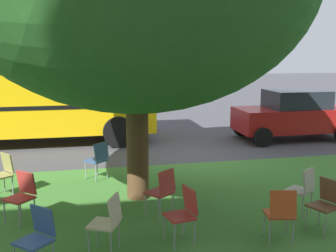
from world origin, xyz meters
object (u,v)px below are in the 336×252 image
object	(u,v)px
chair_1	(162,189)
parked_car	(293,114)
chair_3	(303,187)
chair_9	(37,234)
chair_8	(108,219)
chair_5	(3,171)
chair_7	(22,193)
chair_2	(326,201)
chair_4	(184,211)
chair_10	(281,211)
chair_6	(98,158)

from	to	relation	value
chair_1	parked_car	world-z (taller)	parked_car
chair_3	chair_9	size ratio (longest dim) A/B	1.00
chair_1	chair_8	xyz separation A→B (m)	(1.03, 1.16, 0.00)
chair_5	chair_7	world-z (taller)	same
chair_3	chair_8	xyz separation A→B (m)	(3.53, 0.73, 0.00)
chair_2	chair_5	bearing A→B (deg)	-27.84
chair_4	chair_8	bearing A→B (deg)	4.79
chair_10	chair_3	bearing A→B (deg)	-133.85
chair_7	chair_4	bearing A→B (deg)	151.85
chair_1	chair_8	size ratio (longest dim) A/B	1.00
chair_7	chair_10	size ratio (longest dim) A/B	1.00
chair_6	chair_7	bearing A→B (deg)	57.32
chair_8	parked_car	size ratio (longest dim) A/B	0.24
chair_8	chair_7	bearing A→B (deg)	-46.51
chair_1	parked_car	bearing A→B (deg)	-134.50
chair_1	chair_5	world-z (taller)	same
chair_3	chair_4	xyz separation A→B (m)	(2.37, 0.64, 0.00)
chair_8	chair_2	bearing A→B (deg)	-179.70
chair_5	chair_10	size ratio (longest dim) A/B	1.00
chair_8	chair_6	bearing A→B (deg)	-90.26
chair_3	chair_5	bearing A→B (deg)	-21.70
chair_3	chair_9	bearing A→B (deg)	13.06
chair_4	chair_10	distance (m)	1.49
chair_3	chair_6	world-z (taller)	same
chair_6	parked_car	bearing A→B (deg)	-154.17
chair_6	chair_7	xyz separation A→B (m)	(1.40, 2.18, 0.00)
chair_2	chair_7	bearing A→B (deg)	-16.28
chair_7	chair_10	bearing A→B (deg)	157.16
chair_3	chair_7	world-z (taller)	same
chair_4	chair_8	distance (m)	1.16
chair_1	chair_8	distance (m)	1.55
chair_5	chair_9	world-z (taller)	same
chair_2	chair_4	size ratio (longest dim) A/B	1.00
chair_7	parked_car	distance (m)	9.61
chair_4	chair_5	distance (m)	4.18
chair_3	chair_2	bearing A→B (deg)	90.72
chair_3	chair_8	world-z (taller)	same
chair_7	chair_10	xyz separation A→B (m)	(-3.99, 1.68, 0.00)
chair_5	chair_10	xyz separation A→B (m)	(-4.54, 3.13, 0.00)
chair_1	chair_9	distance (m)	2.47
chair_2	chair_6	distance (m)	5.04
chair_1	chair_7	distance (m)	2.43
chair_5	chair_8	bearing A→B (deg)	123.62
chair_9	chair_2	bearing A→B (deg)	-175.85
parked_car	chair_1	bearing A→B (deg)	45.50
chair_6	chair_2	bearing A→B (deg)	134.25
parked_car	chair_6	bearing A→B (deg)	25.83
chair_3	chair_4	bearing A→B (deg)	15.03
chair_1	chair_3	bearing A→B (deg)	170.38
chair_3	chair_5	xyz separation A→B (m)	(5.46, -2.17, 0.00)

